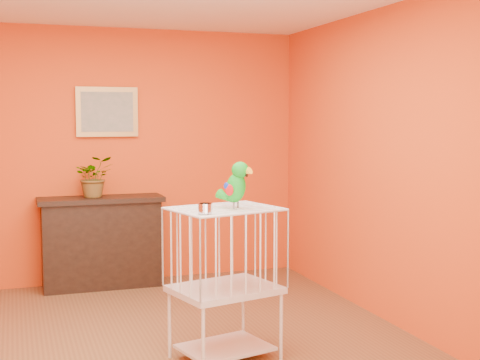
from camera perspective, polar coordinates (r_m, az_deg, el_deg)
name	(u,v)px	position (r m, az deg, el deg)	size (l,w,h in m)	color
ground	(153,353)	(5.01, -7.45, -14.40)	(4.50, 4.50, 0.00)	brown
room_shell	(150,133)	(4.72, -7.68, 4.01)	(4.50, 4.50, 4.50)	#CF4413
console_cabinet	(101,242)	(6.83, -11.74, -5.20)	(1.22, 0.44, 0.91)	black
potted_plant	(94,181)	(6.78, -12.36, -0.08)	(0.37, 0.41, 0.32)	#26722D
framed_picture	(107,112)	(6.91, -11.27, 5.72)	(0.62, 0.04, 0.50)	#AC7F3D
birdcage	(225,282)	(4.69, -1.30, -8.66)	(0.80, 0.69, 1.07)	beige
feed_cup	(205,208)	(4.32, -2.98, -2.43)	(0.09, 0.09, 0.07)	silver
parrot	(236,184)	(4.58, -0.34, -0.38)	(0.23, 0.27, 0.33)	#59544C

